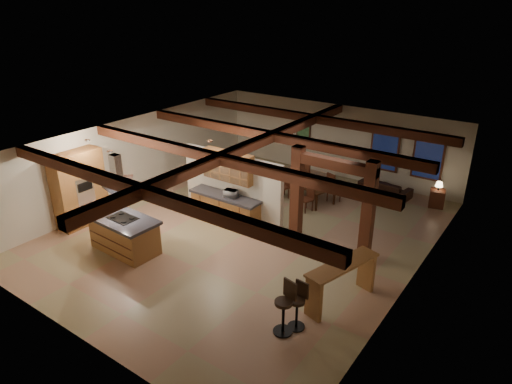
# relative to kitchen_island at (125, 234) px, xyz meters

# --- Properties ---
(ground) EXTENTS (12.00, 12.00, 0.00)m
(ground) POSITION_rel_kitchen_island_xyz_m (2.20, 2.97, -0.52)
(ground) COLOR tan
(ground) RESTS_ON ground
(room_walls) EXTENTS (12.00, 12.00, 12.00)m
(room_walls) POSITION_rel_kitchen_island_xyz_m (2.20, 2.97, 1.26)
(room_walls) COLOR beige
(room_walls) RESTS_ON ground
(ceiling_beams) EXTENTS (10.00, 12.00, 0.28)m
(ceiling_beams) POSITION_rel_kitchen_island_xyz_m (2.20, 2.97, 2.24)
(ceiling_beams) COLOR #432510
(ceiling_beams) RESTS_ON room_walls
(timber_posts) EXTENTS (2.50, 0.30, 2.90)m
(timber_posts) POSITION_rel_kitchen_island_xyz_m (4.70, 3.47, 1.24)
(timber_posts) COLOR #432510
(timber_posts) RESTS_ON ground
(partition_wall) EXTENTS (3.80, 0.18, 2.20)m
(partition_wall) POSITION_rel_kitchen_island_xyz_m (1.20, 3.47, 0.58)
(partition_wall) COLOR beige
(partition_wall) RESTS_ON ground
(pantry_cabinet) EXTENTS (0.67, 1.60, 2.40)m
(pantry_cabinet) POSITION_rel_kitchen_island_xyz_m (-2.46, 0.37, 0.68)
(pantry_cabinet) COLOR #945E2F
(pantry_cabinet) RESTS_ON ground
(back_counter) EXTENTS (2.50, 0.66, 0.94)m
(back_counter) POSITION_rel_kitchen_island_xyz_m (1.20, 3.08, -0.05)
(back_counter) COLOR #945E2F
(back_counter) RESTS_ON ground
(upper_display_cabinet) EXTENTS (1.80, 0.36, 0.95)m
(upper_display_cabinet) POSITION_rel_kitchen_island_xyz_m (1.20, 3.28, 1.33)
(upper_display_cabinet) COLOR #945E2F
(upper_display_cabinet) RESTS_ON partition_wall
(range_hood) EXTENTS (1.10, 1.10, 1.40)m
(range_hood) POSITION_rel_kitchen_island_xyz_m (0.00, -0.00, 1.26)
(range_hood) COLOR silver
(range_hood) RESTS_ON room_walls
(back_windows) EXTENTS (2.70, 0.07, 1.70)m
(back_windows) POSITION_rel_kitchen_island_xyz_m (5.00, 8.90, 0.98)
(back_windows) COLOR #432510
(back_windows) RESTS_ON room_walls
(framed_art) EXTENTS (0.65, 0.05, 0.85)m
(framed_art) POSITION_rel_kitchen_island_xyz_m (0.70, 8.90, 1.18)
(framed_art) COLOR #432510
(framed_art) RESTS_ON room_walls
(recessed_cans) EXTENTS (3.16, 2.46, 0.03)m
(recessed_cans) POSITION_rel_kitchen_island_xyz_m (-0.33, 1.03, 2.35)
(recessed_cans) COLOR silver
(recessed_cans) RESTS_ON room_walls
(kitchen_island) EXTENTS (2.14, 1.20, 1.04)m
(kitchen_island) POSITION_rel_kitchen_island_xyz_m (0.00, 0.00, 0.00)
(kitchen_island) COLOR #945E2F
(kitchen_island) RESTS_ON ground
(dining_table) EXTENTS (2.13, 1.59, 0.66)m
(dining_table) POSITION_rel_kitchen_island_xyz_m (2.54, 6.12, -0.19)
(dining_table) COLOR #3C1F0F
(dining_table) RESTS_ON ground
(sofa) EXTENTS (1.97, 1.00, 0.55)m
(sofa) POSITION_rel_kitchen_island_xyz_m (4.62, 8.21, -0.25)
(sofa) COLOR black
(sofa) RESTS_ON ground
(microwave) EXTENTS (0.46, 0.34, 0.23)m
(microwave) POSITION_rel_kitchen_island_xyz_m (1.46, 3.08, 0.53)
(microwave) COLOR #BABBBF
(microwave) RESTS_ON back_counter
(bar_counter) EXTENTS (1.06, 2.11, 1.07)m
(bar_counter) POSITION_rel_kitchen_island_xyz_m (6.11, 1.33, 0.20)
(bar_counter) COLOR #945E2F
(bar_counter) RESTS_ON ground
(side_table) EXTENTS (0.60, 0.60, 0.61)m
(side_table) POSITION_rel_kitchen_island_xyz_m (6.47, 8.22, -0.22)
(side_table) COLOR #432510
(side_table) RESTS_ON ground
(table_lamp) EXTENTS (0.26, 0.26, 0.30)m
(table_lamp) POSITION_rel_kitchen_island_xyz_m (6.47, 8.22, 0.31)
(table_lamp) COLOR black
(table_lamp) RESTS_ON side_table
(bar_stool_a) EXTENTS (0.45, 0.46, 1.24)m
(bar_stool_a) POSITION_rel_kitchen_island_xyz_m (5.58, -0.31, 0.11)
(bar_stool_a) COLOR black
(bar_stool_a) RESTS_ON ground
(bar_stool_b) EXTENTS (0.39, 0.40, 1.11)m
(bar_stool_b) POSITION_rel_kitchen_island_xyz_m (5.73, -0.01, 0.04)
(bar_stool_b) COLOR black
(bar_stool_b) RESTS_ON ground
(dining_chairs) EXTENTS (2.16, 2.16, 1.11)m
(dining_chairs) POSITION_rel_kitchen_island_xyz_m (2.54, 6.12, 0.04)
(dining_chairs) COLOR #432510
(dining_chairs) RESTS_ON ground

